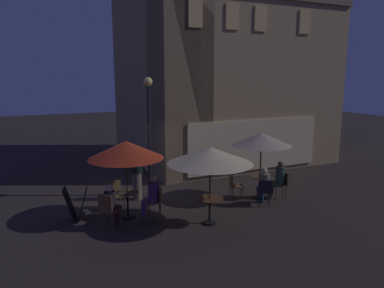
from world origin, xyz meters
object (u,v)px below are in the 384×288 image
at_px(cafe_chair_3, 234,183).
at_px(patron_seated_2, 264,184).
at_px(patio_umbrella_0, 126,150).
at_px(cafe_table_0, 128,200).
at_px(cafe_chair_5, 283,182).
at_px(cafe_chair_1, 108,208).
at_px(cafe_chair_4, 264,190).
at_px(cafe_table_1, 260,184).
at_px(cafe_chair_2, 157,199).
at_px(menu_sandwich_board, 76,204).
at_px(patio_umbrella_2, 210,156).
at_px(patron_seated_1, 152,194).
at_px(patron_seated_0, 111,203).
at_px(cafe_chair_0, 116,192).
at_px(patron_standing_4, 137,175).
at_px(patio_umbrella_1, 261,140).
at_px(cafe_table_2, 210,205).
at_px(street_lamp_near_corner, 149,117).
at_px(patron_seated_3, 279,177).

xyz_separation_m(cafe_chair_3, patron_seated_2, (0.57, -0.88, 0.14)).
height_order(patio_umbrella_0, cafe_chair_3, patio_umbrella_0).
xyz_separation_m(cafe_table_0, cafe_chair_5, (5.19, -0.47, 0.03)).
height_order(cafe_chair_1, cafe_chair_5, cafe_chair_1).
bearing_deg(cafe_chair_4, cafe_chair_1, 110.99).
bearing_deg(cafe_chair_5, cafe_table_1, -0.00).
bearing_deg(cafe_chair_2, menu_sandwich_board, 4.44).
bearing_deg(patron_seated_2, cafe_chair_3, 57.35).
xyz_separation_m(patio_umbrella_2, cafe_chair_4, (2.19, 0.50, -1.41)).
relative_size(cafe_table_1, patron_seated_1, 0.60).
bearing_deg(patron_seated_0, cafe_chair_0, 32.56).
distance_m(cafe_chair_0, cafe_chair_5, 5.50).
xyz_separation_m(cafe_chair_4, patron_seated_0, (-4.72, 0.41, 0.16)).
xyz_separation_m(cafe_table_1, patron_seated_1, (-3.83, -0.12, 0.22)).
xyz_separation_m(menu_sandwich_board, patron_standing_4, (2.07, 1.01, 0.35)).
xyz_separation_m(cafe_table_0, patron_seated_2, (4.21, -0.76, 0.17)).
bearing_deg(cafe_table_1, patio_umbrella_1, 0.00).
relative_size(menu_sandwich_board, cafe_table_2, 1.28).
distance_m(patio_umbrella_2, cafe_chair_0, 3.38).
bearing_deg(cafe_chair_4, patio_umbrella_0, 102.57).
relative_size(cafe_table_1, patron_seated_2, 0.61).
distance_m(street_lamp_near_corner, cafe_chair_3, 3.59).
bearing_deg(patron_seated_1, patio_umbrella_0, 0.00).
xyz_separation_m(cafe_table_2, patron_seated_3, (3.10, 0.97, 0.17)).
relative_size(patio_umbrella_1, patron_seated_1, 1.75).
bearing_deg(patron_seated_3, patio_umbrella_0, 18.04).
height_order(cafe_table_2, cafe_chair_3, cafe_chair_3).
height_order(cafe_chair_1, patron_seated_3, patron_seated_3).
xyz_separation_m(patio_umbrella_2, cafe_chair_2, (-1.18, 1.04, -1.39)).
bearing_deg(patron_seated_3, cafe_chair_2, 21.76).
height_order(cafe_chair_0, patron_seated_3, patron_seated_3).
distance_m(cafe_table_0, cafe_table_2, 2.40).
distance_m(cafe_table_0, cafe_table_1, 4.48).
distance_m(cafe_table_2, cafe_chair_2, 1.57).
distance_m(cafe_chair_1, patron_seated_3, 5.75).
distance_m(patron_seated_0, patron_seated_3, 5.62).
bearing_deg(cafe_chair_4, patron_standing_4, 80.90).
xyz_separation_m(menu_sandwich_board, cafe_chair_1, (0.69, -0.99, 0.10)).
xyz_separation_m(menu_sandwich_board, cafe_table_0, (1.38, -0.41, 0.03)).
distance_m(street_lamp_near_corner, patron_seated_2, 4.34).
xyz_separation_m(patio_umbrella_0, cafe_chair_2, (0.78, -0.34, -1.45)).
relative_size(menu_sandwich_board, cafe_chair_4, 1.10).
height_order(patio_umbrella_1, patron_seated_2, patio_umbrella_1).
distance_m(cafe_table_1, patron_seated_2, 0.68).
xyz_separation_m(patron_seated_2, patron_standing_4, (-3.52, 2.18, 0.15)).
height_order(cafe_chair_0, cafe_chair_5, cafe_chair_5).
bearing_deg(patron_seated_1, patron_seated_0, 32.79).
height_order(cafe_table_0, cafe_chair_4, cafe_chair_4).
bearing_deg(cafe_chair_3, cafe_chair_0, -171.51).
bearing_deg(patron_seated_0, street_lamp_near_corner, 9.69).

